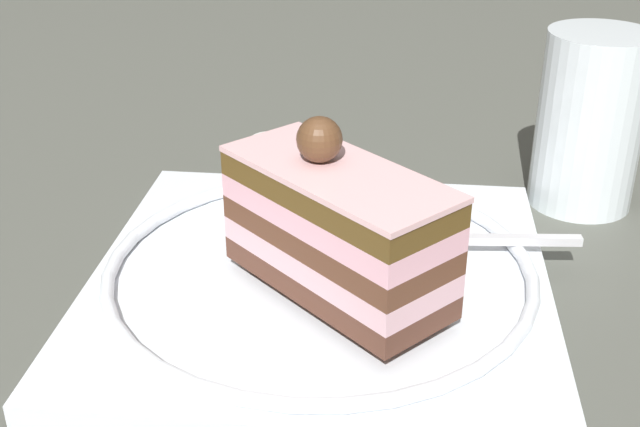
{
  "coord_description": "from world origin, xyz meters",
  "views": [
    {
      "loc": [
        0.37,
        0.14,
        0.25
      ],
      "look_at": [
        -0.01,
        0.02,
        0.05
      ],
      "focal_mm": 46.5,
      "sensor_mm": 36.0,
      "label": 1
    }
  ],
  "objects_px": {
    "dessert_plate": "(320,278)",
    "drink_glass_near": "(588,131)",
    "cake_slice": "(337,227)",
    "whipped_cream_dollop": "(268,174)",
    "fork": "(475,239)"
  },
  "relations": [
    {
      "from": "dessert_plate",
      "to": "whipped_cream_dollop",
      "type": "distance_m",
      "value": 0.08
    },
    {
      "from": "dessert_plate",
      "to": "cake_slice",
      "type": "bearing_deg",
      "value": 37.59
    },
    {
      "from": "fork",
      "to": "drink_glass_near",
      "type": "relative_size",
      "value": 0.95
    },
    {
      "from": "cake_slice",
      "to": "whipped_cream_dollop",
      "type": "bearing_deg",
      "value": -136.81
    },
    {
      "from": "dessert_plate",
      "to": "drink_glass_near",
      "type": "xyz_separation_m",
      "value": [
        -0.16,
        0.13,
        0.04
      ]
    },
    {
      "from": "drink_glass_near",
      "to": "whipped_cream_dollop",
      "type": "bearing_deg",
      "value": -57.24
    },
    {
      "from": "whipped_cream_dollop",
      "to": "drink_glass_near",
      "type": "bearing_deg",
      "value": 122.76
    },
    {
      "from": "fork",
      "to": "drink_glass_near",
      "type": "bearing_deg",
      "value": 154.82
    },
    {
      "from": "dessert_plate",
      "to": "cake_slice",
      "type": "relative_size",
      "value": 2.18
    },
    {
      "from": "dessert_plate",
      "to": "whipped_cream_dollop",
      "type": "relative_size",
      "value": 5.68
    },
    {
      "from": "fork",
      "to": "drink_glass_near",
      "type": "height_order",
      "value": "drink_glass_near"
    },
    {
      "from": "whipped_cream_dollop",
      "to": "fork",
      "type": "bearing_deg",
      "value": 89.69
    },
    {
      "from": "dessert_plate",
      "to": "drink_glass_near",
      "type": "relative_size",
      "value": 2.52
    },
    {
      "from": "whipped_cream_dollop",
      "to": "cake_slice",
      "type": "bearing_deg",
      "value": 43.19
    },
    {
      "from": "cake_slice",
      "to": "drink_glass_near",
      "type": "height_order",
      "value": "drink_glass_near"
    }
  ]
}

